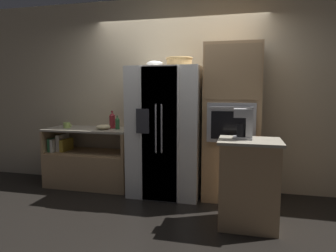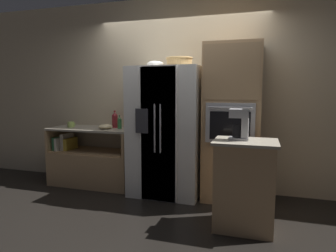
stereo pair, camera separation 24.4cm
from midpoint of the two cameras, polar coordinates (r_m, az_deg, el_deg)
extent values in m
plane|color=black|center=(4.31, -0.87, -12.92)|extent=(20.00, 20.00, 0.00)
cube|color=beige|center=(4.49, 0.54, 6.11)|extent=(12.00, 0.06, 2.80)
cube|color=tan|center=(4.81, -15.83, -7.88)|extent=(1.31, 0.61, 0.51)
cube|color=tan|center=(4.75, -15.94, -4.77)|extent=(1.25, 0.56, 0.02)
cube|color=tan|center=(5.06, -22.26, -2.45)|extent=(0.04, 0.61, 0.34)
cube|color=tan|center=(4.44, -8.86, -3.26)|extent=(0.04, 0.61, 0.34)
cube|color=#ADA38E|center=(4.69, -16.08, -0.62)|extent=(1.31, 0.61, 0.03)
cube|color=#337A4C|center=(5.01, -21.83, -3.16)|extent=(0.05, 0.38, 0.20)
cube|color=silver|center=(4.98, -21.32, -3.22)|extent=(0.04, 0.43, 0.19)
cube|color=silver|center=(4.94, -20.76, -2.94)|extent=(0.06, 0.28, 0.25)
cube|color=gold|center=(4.91, -20.13, -3.39)|extent=(0.06, 0.30, 0.18)
cube|color=white|center=(4.17, -1.99, -1.03)|extent=(0.97, 0.72, 1.77)
cube|color=white|center=(3.82, -3.59, -1.77)|extent=(0.48, 0.02, 1.74)
cube|color=white|center=(3.82, -3.42, -1.78)|extent=(0.48, 0.02, 1.74)
cylinder|color=#B2B2B7|center=(3.80, -4.18, -0.49)|extent=(0.02, 0.02, 0.62)
cylinder|color=#B2B2B7|center=(3.77, -3.08, -0.52)|extent=(0.02, 0.02, 0.62)
cube|color=#2D2D33|center=(3.86, -6.68, 0.92)|extent=(0.17, 0.01, 0.32)
cube|color=tan|center=(4.06, 10.39, 0.61)|extent=(0.72, 0.62, 2.05)
cube|color=#ADADB2|center=(3.73, 10.10, 0.60)|extent=(0.59, 0.04, 0.49)
cube|color=black|center=(3.72, 10.07, 0.11)|extent=(0.48, 0.01, 0.34)
cylinder|color=#B2B2B7|center=(3.68, 10.13, 3.51)|extent=(0.52, 0.02, 0.02)
cube|color=#A68259|center=(3.73, 10.32, 10.11)|extent=(0.68, 0.01, 0.67)
cube|color=tan|center=(3.33, 13.04, -10.84)|extent=(0.60, 0.48, 0.91)
cube|color=#ADA38E|center=(3.22, 13.27, -2.84)|extent=(0.65, 0.52, 0.03)
cylinder|color=tan|center=(4.06, 0.40, 12.02)|extent=(0.34, 0.34, 0.10)
torus|color=tan|center=(4.06, 0.40, 12.75)|extent=(0.36, 0.36, 0.03)
ellipsoid|color=white|center=(4.12, -4.25, 11.74)|extent=(0.22, 0.22, 0.08)
cylinder|color=maroon|center=(4.63, -12.06, 0.77)|extent=(0.09, 0.09, 0.19)
cone|color=maroon|center=(4.62, -12.09, 2.24)|extent=(0.09, 0.09, 0.05)
cylinder|color=maroon|center=(4.61, -12.10, 2.70)|extent=(0.03, 0.03, 0.03)
cylinder|color=#33723F|center=(4.50, -11.14, 0.33)|extent=(0.06, 0.06, 0.15)
cone|color=#33723F|center=(4.49, -11.16, 1.47)|extent=(0.06, 0.06, 0.03)
cylinder|color=#33723F|center=(4.49, -11.17, 1.83)|extent=(0.02, 0.02, 0.02)
cylinder|color=#B2D166|center=(4.84, -20.10, 0.14)|extent=(0.10, 0.10, 0.09)
torus|color=#B2D166|center=(4.81, -19.59, 0.13)|extent=(0.06, 0.01, 0.06)
ellipsoid|color=beige|center=(4.50, -13.77, -0.18)|extent=(0.21, 0.21, 0.07)
cube|color=#B2B2B7|center=(3.25, 11.95, -2.24)|extent=(0.19, 0.17, 0.02)
cylinder|color=black|center=(3.24, 11.72, -0.84)|extent=(0.10, 0.10, 0.14)
cube|color=#B2B2B7|center=(3.23, 13.13, 0.35)|extent=(0.07, 0.14, 0.32)
cube|color=#B2B2B7|center=(3.22, 12.06, 2.43)|extent=(0.19, 0.17, 0.09)
camera|label=1|loc=(0.12, -91.72, -0.21)|focal=32.00mm
camera|label=2|loc=(0.12, 88.28, 0.21)|focal=32.00mm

